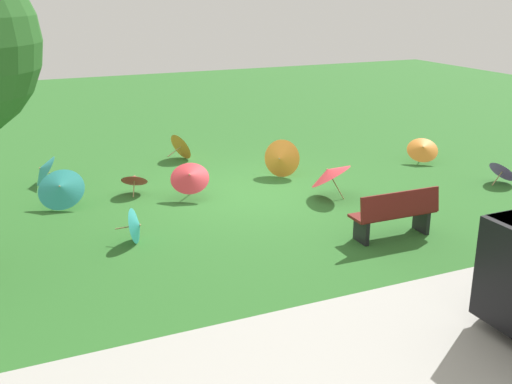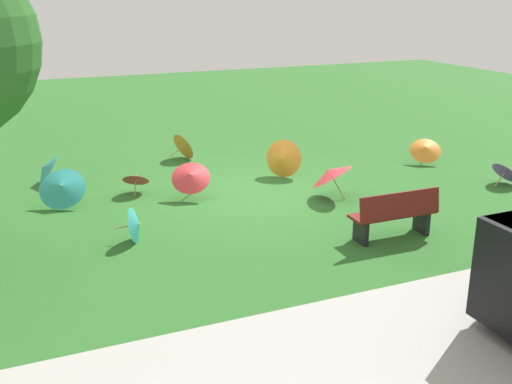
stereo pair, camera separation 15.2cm
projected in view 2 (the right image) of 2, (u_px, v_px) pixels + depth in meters
The scene contains 13 objects.
ground at pixel (249, 193), 13.39m from camera, with size 40.00×40.00×0.00m, color #2D6B28.
road_strip at pixel (474, 364), 7.29m from camera, with size 40.00×4.17×0.01m, color #B2AFA8.
park_bench at pixel (395, 214), 10.81m from camera, with size 1.61×0.50×0.90m.
parasol_teal_0 at pixel (45, 169), 13.93m from camera, with size 0.73×0.80×0.71m.
parasol_teal_1 at pixel (62, 187), 12.40m from camera, with size 1.15×1.06×0.81m.
parasol_orange_0 at pixel (282, 159), 14.39m from camera, with size 0.91×0.89×0.90m.
parasol_red_0 at pixel (136, 178), 13.28m from camera, with size 0.73×0.70×0.56m.
parasol_orange_1 at pixel (426, 149), 15.49m from camera, with size 1.03×1.00×0.68m.
parasol_orange_2 at pixel (185, 145), 15.96m from camera, with size 0.77×0.82×0.72m.
parasol_purple_0 at pixel (506, 171), 13.87m from camera, with size 0.64×0.70×0.60m.
parasol_teal_2 at pixel (136, 225), 10.72m from camera, with size 0.59×0.66×0.64m.
parasol_red_1 at pixel (330, 173), 12.93m from camera, with size 1.28×1.28×0.87m.
parasol_red_3 at pixel (191, 176), 12.88m from camera, with size 1.03×0.98×0.80m.
Camera 2 is at (4.84, 11.75, 4.24)m, focal length 43.25 mm.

